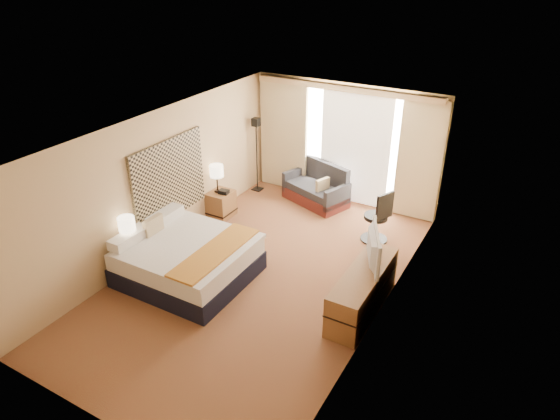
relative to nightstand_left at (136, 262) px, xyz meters
The scene contains 21 objects.
floor 2.16m from the nightstand_left, 29.31° to the left, with size 4.20×7.00×0.02m, color maroon.
ceiling 3.16m from the nightstand_left, 29.31° to the left, with size 4.20×7.00×0.02m, color white.
wall_back 5.02m from the nightstand_left, 67.66° to the left, with size 4.20×0.02×2.60m, color tan.
wall_front 3.25m from the nightstand_left, 52.65° to the right, with size 4.20×0.02×2.60m, color tan.
wall_left 1.49m from the nightstand_left, 102.36° to the left, with size 0.02×7.00×2.60m, color tan.
wall_right 4.23m from the nightstand_left, 14.81° to the left, with size 0.02×7.00×2.60m, color tan.
headboard 1.62m from the nightstand_left, 98.64° to the left, with size 0.06×1.85×1.50m, color black.
nightstand_left is the anchor object (origin of this frame).
nightstand_right 2.50m from the nightstand_left, 90.00° to the left, with size 0.45×0.52×0.55m, color brown.
media_dresser 3.85m from the nightstand_left, 15.84° to the left, with size 0.50×1.80×0.70m, color brown.
window 5.10m from the nightstand_left, 64.87° to the left, with size 2.30×0.02×2.30m, color white.
curtains 4.95m from the nightstand_left, 67.18° to the left, with size 4.12×0.19×2.56m.
bed 0.91m from the nightstand_left, 26.30° to the left, with size 2.01×1.83×0.97m.
loveseat 4.34m from the nightstand_left, 70.34° to the left, with size 1.58×1.19×0.88m.
floor_lamp 4.09m from the nightstand_left, 90.43° to the left, with size 0.22×0.22×1.73m.
desk_chair 4.47m from the nightstand_left, 44.42° to the left, with size 0.53×0.53×1.06m.
lamp_left 0.73m from the nightstand_left, 148.97° to the right, with size 0.28×0.28×0.58m.
lamp_right 2.59m from the nightstand_left, 91.26° to the left, with size 0.28×0.28×0.59m.
tissue_box 0.35m from the nightstand_left, 26.53° to the left, with size 0.11×0.11×0.10m, color #8EA9DB.
telephone 2.51m from the nightstand_left, 87.77° to the left, with size 0.20×0.15×0.08m, color black.
television 3.94m from the nightstand_left, 19.63° to the left, with size 1.00×0.13×0.58m, color black.
Camera 1 is at (3.79, -6.03, 4.99)m, focal length 32.00 mm.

